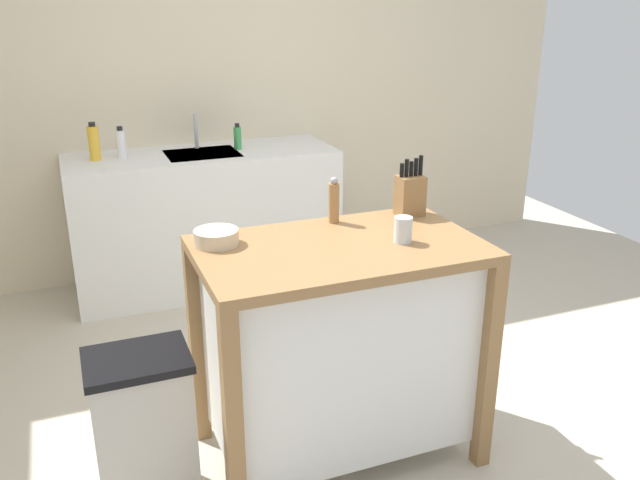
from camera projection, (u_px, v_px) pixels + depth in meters
name	position (u px, v px, depth m)	size (l,w,h in m)	color
ground_plane	(350.00, 428.00, 2.94)	(6.06, 6.06, 0.00)	#BCB29E
wall_back	(221.00, 76.00, 4.35)	(5.06, 0.10, 2.60)	beige
kitchen_island	(338.00, 341.00, 2.63)	(1.08, 0.65, 0.92)	olive
knife_block	(410.00, 194.00, 2.80)	(0.11, 0.09, 0.25)	olive
bowl_stoneware_deep	(216.00, 237.00, 2.48)	(0.17, 0.17, 0.06)	beige
drinking_cup	(403.00, 230.00, 2.50)	(0.07, 0.07, 0.10)	silver
pepper_grinder	(334.00, 201.00, 2.70)	(0.04, 0.04, 0.19)	#9E7042
trash_bin	(144.00, 432.00, 2.40)	(0.36, 0.28, 0.63)	#B7B2A8
sink_counter	(206.00, 220.00, 4.27)	(1.65, 0.60, 0.88)	silver
sink_faucet	(196.00, 131.00, 4.20)	(0.02, 0.02, 0.22)	#B7BCC1
bottle_spray_cleaner	(238.00, 137.00, 4.18)	(0.05, 0.05, 0.16)	green
bottle_hand_soap	(94.00, 143.00, 3.89)	(0.06, 0.06, 0.22)	yellow
bottle_dish_soap	(121.00, 143.00, 3.95)	(0.06, 0.06, 0.19)	white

